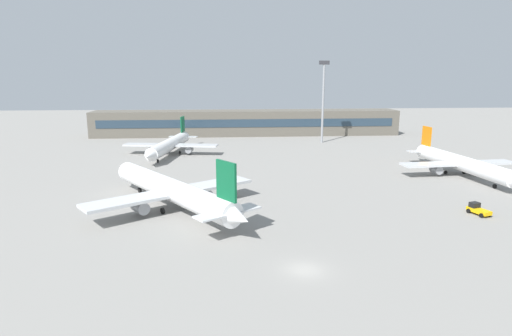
% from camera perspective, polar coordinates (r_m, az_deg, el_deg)
% --- Properties ---
extents(ground_plane, '(400.00, 400.00, 0.00)m').
position_cam_1_polar(ground_plane, '(85.75, 1.50, -1.93)').
color(ground_plane, gray).
extents(terminal_building, '(110.67, 12.13, 9.00)m').
position_cam_1_polar(terminal_building, '(155.83, -1.26, 6.14)').
color(terminal_building, '#5B564C').
rests_on(terminal_building, ground_plane).
extents(airplane_near, '(27.14, 35.53, 10.21)m').
position_cam_1_polar(airplane_near, '(69.95, -11.63, -2.82)').
color(airplane_near, white).
rests_on(airplane_near, ground_plane).
extents(airplane_mid, '(25.80, 36.91, 9.11)m').
position_cam_1_polar(airplane_mid, '(100.65, 26.06, 0.55)').
color(airplane_mid, white).
rests_on(airplane_mid, ground_plane).
extents(airplane_far, '(26.25, 37.28, 9.25)m').
position_cam_1_polar(airplane_far, '(117.57, -11.62, 3.09)').
color(airplane_far, silver).
rests_on(airplane_far, ground_plane).
extents(baggage_tug_yellow, '(2.59, 3.87, 1.75)m').
position_cam_1_polar(baggage_tug_yellow, '(74.31, 27.81, -4.97)').
color(baggage_tug_yellow, '#F2B20C').
rests_on(baggage_tug_yellow, ground_plane).
extents(floodlight_tower_west, '(3.20, 0.80, 26.02)m').
position_cam_1_polar(floodlight_tower_west, '(138.36, 9.09, 9.61)').
color(floodlight_tower_west, gray).
rests_on(floodlight_tower_west, ground_plane).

